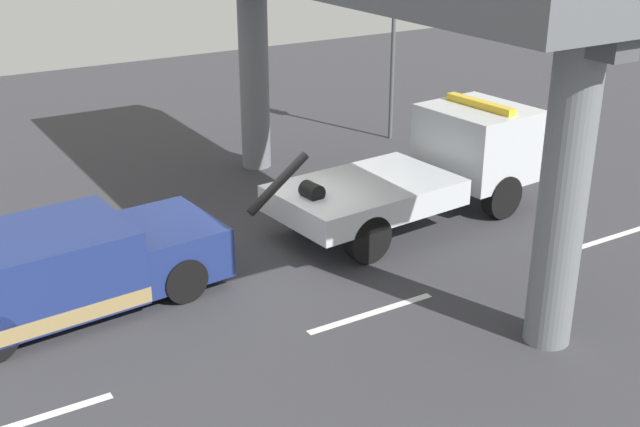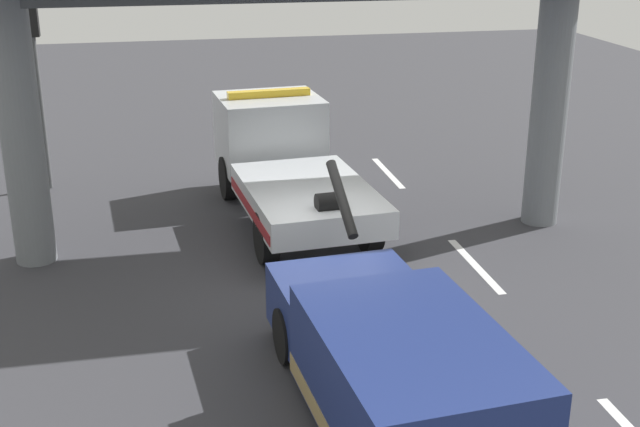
% 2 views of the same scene
% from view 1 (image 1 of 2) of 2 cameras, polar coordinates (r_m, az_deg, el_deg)
% --- Properties ---
extents(ground_plane, '(60.00, 40.00, 0.10)m').
position_cam_1_polar(ground_plane, '(16.66, -2.23, -2.90)').
color(ground_plane, '#38383D').
extents(lane_stripe_west, '(2.60, 0.16, 0.01)m').
position_cam_1_polar(lane_stripe_west, '(12.46, -20.31, -13.73)').
color(lane_stripe_west, silver).
rests_on(lane_stripe_west, ground).
extents(lane_stripe_mid, '(2.60, 0.16, 0.01)m').
position_cam_1_polar(lane_stripe_mid, '(14.39, 3.66, -7.03)').
color(lane_stripe_mid, silver).
rests_on(lane_stripe_mid, ground).
extents(lane_stripe_east, '(2.60, 0.16, 0.01)m').
position_cam_1_polar(lane_stripe_east, '(18.19, 19.36, -1.78)').
color(lane_stripe_east, silver).
rests_on(lane_stripe_east, ground).
extents(tow_truck_white, '(7.33, 2.85, 2.46)m').
position_cam_1_polar(tow_truck_white, '(18.21, 7.94, 3.41)').
color(tow_truck_white, silver).
rests_on(tow_truck_white, ground).
extents(towed_van_green, '(5.35, 2.58, 1.58)m').
position_cam_1_polar(towed_van_green, '(14.84, -17.77, -3.80)').
color(towed_van_green, navy).
rests_on(towed_van_green, ground).
extents(traffic_light_far, '(0.39, 0.32, 4.53)m').
position_cam_1_polar(traffic_light_far, '(23.44, 5.26, 13.06)').
color(traffic_light_far, '#515456').
rests_on(traffic_light_far, ground).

